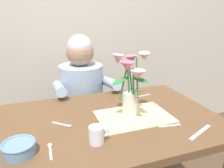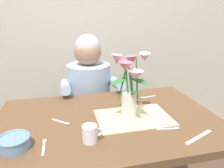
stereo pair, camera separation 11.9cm
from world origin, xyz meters
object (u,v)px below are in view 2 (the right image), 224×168
(flower_vase, at_px, (130,85))
(seated_person, at_px, (90,104))
(tea_cup, at_px, (90,134))
(ceramic_bowl, at_px, (14,142))
(dinner_knife, at_px, (199,137))

(flower_vase, bearing_deg, seated_person, 101.48)
(seated_person, height_order, flower_vase, seated_person)
(tea_cup, bearing_deg, seated_person, 82.51)
(seated_person, bearing_deg, ceramic_bowl, -120.90)
(seated_person, relative_size, ceramic_bowl, 8.35)
(ceramic_bowl, bearing_deg, dinner_knife, -8.03)
(flower_vase, relative_size, ceramic_bowl, 2.62)
(flower_vase, xyz_separation_m, ceramic_bowl, (-0.56, -0.14, -0.16))
(seated_person, relative_size, tea_cup, 12.20)
(seated_person, distance_m, flower_vase, 0.76)
(dinner_knife, distance_m, tea_cup, 0.50)
(flower_vase, bearing_deg, dinner_knife, -45.25)
(flower_vase, bearing_deg, ceramic_bowl, -165.67)
(seated_person, xyz_separation_m, flower_vase, (0.13, -0.64, 0.37))
(dinner_knife, bearing_deg, tea_cup, 146.51)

